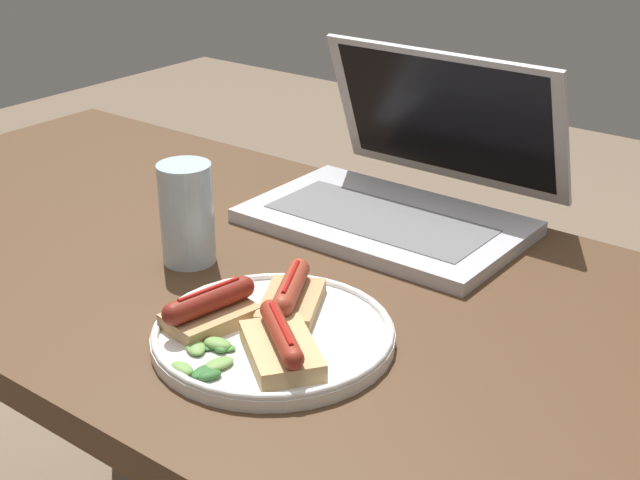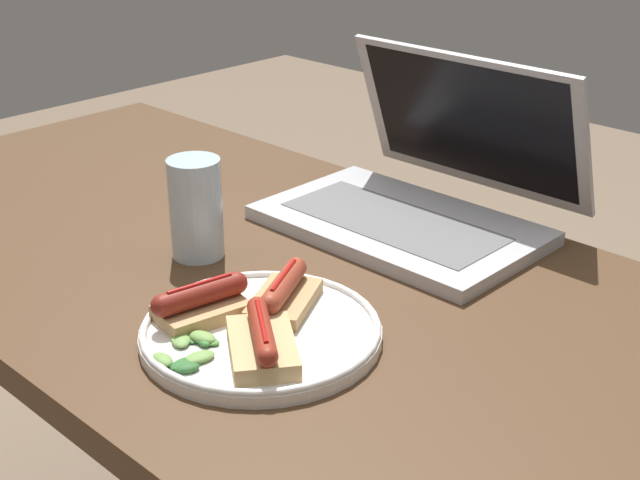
# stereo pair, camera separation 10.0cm
# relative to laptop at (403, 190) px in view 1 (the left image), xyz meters

# --- Properties ---
(desk) EXTENTS (1.26, 0.65, 0.71)m
(desk) POSITION_rel_laptop_xyz_m (-0.12, -0.23, -0.12)
(desk) COLOR #4C331E
(desk) RESTS_ON ground_plane
(laptop) EXTENTS (0.36, 0.30, 0.22)m
(laptop) POSITION_rel_laptop_xyz_m (0.00, 0.00, 0.00)
(laptop) COLOR #B7B7BC
(laptop) RESTS_ON desk
(plate) EXTENTS (0.25, 0.25, 0.02)m
(plate) POSITION_rel_laptop_xyz_m (0.07, -0.35, -0.03)
(plate) COLOR white
(plate) RESTS_ON desk
(sausage_toast_left) EXTENTS (0.12, 0.11, 0.04)m
(sausage_toast_left) POSITION_rel_laptop_xyz_m (0.11, -0.39, -0.01)
(sausage_toast_left) COLOR tan
(sausage_toast_left) RESTS_ON plate
(sausage_toast_middle) EXTENTS (0.10, 0.11, 0.04)m
(sausage_toast_middle) POSITION_rel_laptop_xyz_m (0.06, -0.31, -0.01)
(sausage_toast_middle) COLOR tan
(sausage_toast_middle) RESTS_ON plate
(sausage_toast_right) EXTENTS (0.08, 0.11, 0.04)m
(sausage_toast_right) POSITION_rel_laptop_xyz_m (0.01, -0.38, -0.01)
(sausage_toast_right) COLOR tan
(sausage_toast_right) RESTS_ON plate
(salad_pile) EXTENTS (0.08, 0.07, 0.01)m
(salad_pile) POSITION_rel_laptop_xyz_m (0.06, -0.43, -0.02)
(salad_pile) COLOR #2D662D
(salad_pile) RESTS_ON plate
(drinking_glass) EXTENTS (0.06, 0.06, 0.12)m
(drinking_glass) POSITION_rel_laptop_xyz_m (-0.13, -0.27, 0.02)
(drinking_glass) COLOR silver
(drinking_glass) RESTS_ON desk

